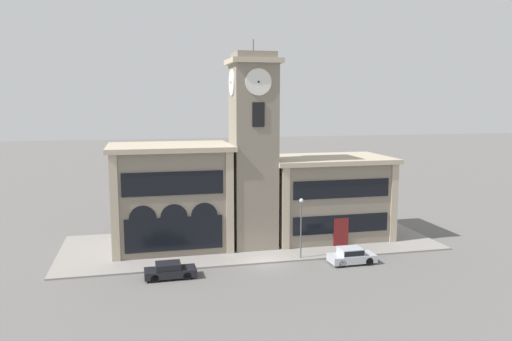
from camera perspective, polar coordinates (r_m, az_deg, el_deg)
The scene contains 8 objects.
ground_plane at distance 44.12m, azimuth 1.30°, elevation -10.63°, with size 300.00×300.00×0.00m, color #605E5B.
sidewalk_kerb at distance 50.10m, azimuth -0.58°, elevation -8.26°, with size 36.28×12.92×0.15m.
clock_tower at distance 47.27m, azimuth -0.31°, elevation 2.18°, with size 4.71×4.71×19.69m.
town_hall_left_wing at distance 48.51m, azimuth -9.70°, elevation -2.91°, with size 11.53×8.26×9.97m.
town_hall_right_wing at distance 52.09m, azimuth 8.12°, elevation -3.01°, with size 12.53×8.26×8.39m.
parked_car_near at distance 41.17m, azimuth -9.85°, elevation -11.14°, with size 4.10×1.78×1.27m.
parked_car_mid at distance 44.74m, azimuth 10.84°, elevation -9.50°, with size 4.04×1.88×1.43m.
street_lamp at distance 44.47m, azimuth 5.18°, elevation -5.51°, with size 0.36×0.36×5.40m.
Camera 1 is at (-10.55, -40.48, 14.04)m, focal length 35.00 mm.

